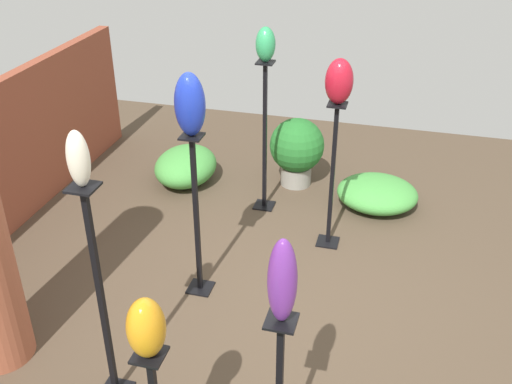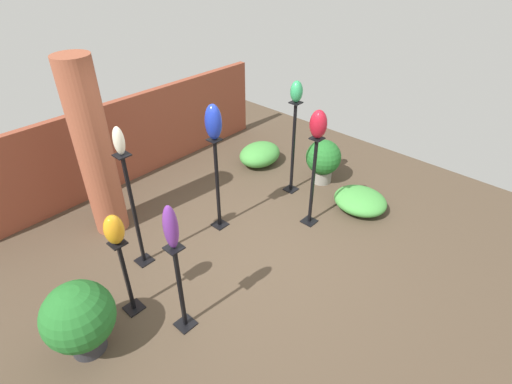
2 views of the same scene
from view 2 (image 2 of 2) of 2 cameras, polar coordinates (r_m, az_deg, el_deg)
The scene contains 19 objects.
ground_plane at distance 5.48m, azimuth -1.40°, elevation -8.32°, with size 8.00×8.00×0.00m, color #4C3D2D.
brick_wall_back at distance 6.97m, azimuth -18.19°, elevation 6.89°, with size 5.60×0.12×1.42m, color brown.
brick_pillar at distance 5.61m, azimuth -22.07°, elevation 5.39°, with size 0.45×0.45×2.47m, color #9E5138.
pedestal_cobalt at distance 5.54m, azimuth -5.51°, elevation 0.53°, with size 0.20×0.20×1.40m.
pedestal_ivory at distance 5.07m, azimuth -16.90°, elevation -3.33°, with size 0.20×0.20×1.59m.
pedestal_jade at distance 6.32m, azimuth 5.30°, elevation 5.73°, with size 0.20×0.20×1.53m.
pedestal_ruby at distance 5.64m, azimuth 8.08°, elevation 0.88°, with size 0.20×0.20×1.38m.
pedestal_amber at distance 4.68m, azimuth -17.94°, elevation -11.94°, with size 0.20×0.20×1.00m.
pedestal_violet at distance 4.33m, azimuth -10.71°, elevation -13.87°, with size 0.20×0.20×1.14m.
art_vase_cobalt at distance 5.07m, azimuth -6.12°, elevation 9.91°, with size 0.21×0.22×0.47m, color #192D9E.
art_vase_ivory at distance 4.55m, azimuth -19.01°, elevation 6.94°, with size 0.12×0.13×0.33m, color beige.
art_vase_jade at distance 5.92m, azimuth 5.81°, elevation 14.09°, with size 0.18×0.18×0.32m, color #2D9356.
art_vase_ruby at distance 5.20m, azimuth 8.90°, elevation 9.55°, with size 0.21×0.23×0.38m, color maroon.
art_vase_amber at distance 4.21m, azimuth -19.63°, elevation -5.08°, with size 0.20×0.19×0.34m, color orange.
art_vase_violet at distance 3.74m, azimuth -12.09°, elevation -4.94°, with size 0.14×0.15×0.49m, color #6B2D8C.
potted_plant_mid_left at distance 4.46m, azimuth -23.95°, elevation -16.12°, with size 0.71×0.71×0.86m.
potted_plant_mid_right at distance 6.76m, azimuth 9.58°, elevation 4.64°, with size 0.59×0.59×0.76m.
foliage_bed_east at distance 7.31m, azimuth 0.55°, elevation 5.41°, with size 0.82×0.66×0.38m, color #479942.
foliage_bed_west at distance 6.34m, azimuth 14.66°, elevation -1.20°, with size 0.73×0.82×0.30m, color #479942.
Camera 2 is at (-2.89, -2.84, 3.69)m, focal length 28.00 mm.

